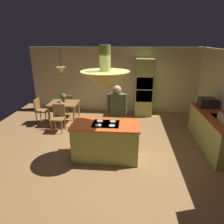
% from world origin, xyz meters
% --- Properties ---
extents(ground, '(8.16, 8.16, 0.00)m').
position_xyz_m(ground, '(0.00, 0.00, 0.00)').
color(ground, '#9E7042').
extents(wall_back, '(6.80, 0.10, 2.55)m').
position_xyz_m(wall_back, '(0.00, 3.45, 1.27)').
color(wall_back, beige).
rests_on(wall_back, ground).
extents(kitchen_island, '(1.63, 0.87, 0.93)m').
position_xyz_m(kitchen_island, '(0.00, -0.20, 0.46)').
color(kitchen_island, '#A0A84C').
rests_on(kitchen_island, ground).
extents(counter_run_right, '(0.73, 2.43, 0.91)m').
position_xyz_m(counter_run_right, '(2.84, 0.60, 0.46)').
color(counter_run_right, '#A0A84C').
rests_on(counter_run_right, ground).
extents(oven_tower, '(0.66, 0.62, 2.15)m').
position_xyz_m(oven_tower, '(1.10, 3.04, 1.08)').
color(oven_tower, '#A0A84C').
rests_on(oven_tower, ground).
extents(dining_table, '(0.98, 0.80, 0.76)m').
position_xyz_m(dining_table, '(-1.70, 1.90, 0.65)').
color(dining_table, olive).
rests_on(dining_table, ground).
extents(person_at_island, '(0.53, 0.23, 1.69)m').
position_xyz_m(person_at_island, '(0.22, 0.50, 0.98)').
color(person_at_island, tan).
rests_on(person_at_island, ground).
extents(range_hood, '(1.10, 1.10, 1.00)m').
position_xyz_m(range_hood, '(0.00, -0.20, 1.96)').
color(range_hood, '#A0A84C').
extents(pendant_light_over_table, '(0.32, 0.32, 0.82)m').
position_xyz_m(pendant_light_over_table, '(-1.70, 1.90, 1.86)').
color(pendant_light_over_table, '#E0B266').
extents(chair_facing_island, '(0.40, 0.40, 0.87)m').
position_xyz_m(chair_facing_island, '(-1.70, 1.28, 0.50)').
color(chair_facing_island, olive).
rests_on(chair_facing_island, ground).
extents(chair_by_back_wall, '(0.40, 0.40, 0.87)m').
position_xyz_m(chair_by_back_wall, '(-1.70, 2.52, 0.50)').
color(chair_by_back_wall, olive).
rests_on(chair_by_back_wall, ground).
extents(chair_at_corner, '(0.40, 0.40, 0.87)m').
position_xyz_m(chair_at_corner, '(-2.57, 1.90, 0.50)').
color(chair_at_corner, olive).
rests_on(chair_at_corner, ground).
extents(potted_plant_on_table, '(0.20, 0.20, 0.30)m').
position_xyz_m(potted_plant_on_table, '(-1.73, 1.99, 0.93)').
color(potted_plant_on_table, '#99382D').
rests_on(potted_plant_on_table, dining_table).
extents(cup_on_table, '(0.07, 0.07, 0.09)m').
position_xyz_m(cup_on_table, '(-1.72, 1.70, 0.81)').
color(cup_on_table, white).
rests_on(cup_on_table, dining_table).
extents(canister_sugar, '(0.13, 0.13, 0.19)m').
position_xyz_m(canister_sugar, '(2.84, 0.18, 1.01)').
color(canister_sugar, '#E0B78C').
rests_on(canister_sugar, counter_run_right).
extents(canister_tea, '(0.11, 0.11, 0.18)m').
position_xyz_m(canister_tea, '(2.84, 0.36, 1.00)').
color(canister_tea, silver).
rests_on(canister_tea, counter_run_right).
extents(microwave_on_counter, '(0.46, 0.36, 0.28)m').
position_xyz_m(microwave_on_counter, '(2.84, 1.32, 1.05)').
color(microwave_on_counter, '#232326').
rests_on(microwave_on_counter, counter_run_right).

